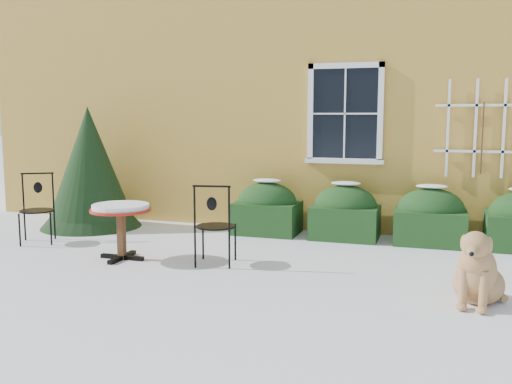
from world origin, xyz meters
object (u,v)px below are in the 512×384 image
(patio_chair_near, at_px, (215,224))
(patio_chair_far, at_px, (37,208))
(bistro_table, at_px, (121,213))
(dog, at_px, (477,274))
(evergreen_shrub, at_px, (90,179))

(patio_chair_near, height_order, patio_chair_far, patio_chair_near)
(bistro_table, relative_size, patio_chair_far, 0.77)
(bistro_table, height_order, patio_chair_far, patio_chair_far)
(patio_chair_near, bearing_deg, dog, 157.68)
(evergreen_shrub, height_order, bistro_table, evergreen_shrub)
(bistro_table, bearing_deg, dog, -7.39)
(patio_chair_far, bearing_deg, patio_chair_near, -38.24)
(bistro_table, height_order, patio_chair_near, patio_chair_near)
(evergreen_shrub, bearing_deg, patio_chair_far, -93.21)
(bistro_table, bearing_deg, patio_chair_near, 5.15)
(bistro_table, relative_size, dog, 0.93)
(patio_chair_far, bearing_deg, evergreen_shrub, 56.58)
(bistro_table, distance_m, dog, 4.53)
(patio_chair_near, bearing_deg, patio_chair_far, -17.89)
(evergreen_shrub, relative_size, dog, 2.40)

